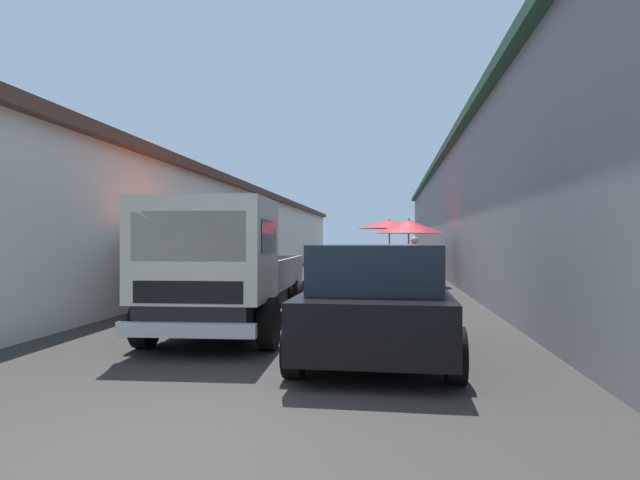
{
  "coord_description": "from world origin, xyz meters",
  "views": [
    {
      "loc": [
        -3.37,
        -1.57,
        1.51
      ],
      "look_at": [
        12.48,
        0.44,
        1.5
      ],
      "focal_mm": 30.02,
      "sensor_mm": 36.0,
      "label": 1
    }
  ],
  "objects_px": {
    "delivery_truck": "(220,271)",
    "parked_scooter": "(436,280)",
    "hatchback_car": "(378,299)",
    "fruit_stall_mid_lane": "(390,233)",
    "plastic_stool": "(421,294)",
    "fruit_stall_far_right": "(202,230)",
    "fruit_stall_far_left": "(408,234)",
    "vendor_by_crates": "(414,261)"
  },
  "relations": [
    {
      "from": "fruit_stall_far_right",
      "to": "plastic_stool",
      "type": "xyz_separation_m",
      "value": [
        1.11,
        -4.58,
        -1.38
      ]
    },
    {
      "from": "delivery_truck",
      "to": "parked_scooter",
      "type": "height_order",
      "value": "delivery_truck"
    },
    {
      "from": "delivery_truck",
      "to": "vendor_by_crates",
      "type": "relative_size",
      "value": 3.13
    },
    {
      "from": "delivery_truck",
      "to": "plastic_stool",
      "type": "xyz_separation_m",
      "value": [
        4.07,
        -3.25,
        -0.71
      ]
    },
    {
      "from": "parked_scooter",
      "to": "plastic_stool",
      "type": "height_order",
      "value": "parked_scooter"
    },
    {
      "from": "fruit_stall_far_right",
      "to": "parked_scooter",
      "type": "distance_m",
      "value": 6.36
    },
    {
      "from": "delivery_truck",
      "to": "vendor_by_crates",
      "type": "distance_m",
      "value": 8.33
    },
    {
      "from": "vendor_by_crates",
      "to": "fruit_stall_far_left",
      "type": "bearing_deg",
      "value": 2.11
    },
    {
      "from": "fruit_stall_far_right",
      "to": "fruit_stall_far_left",
      "type": "xyz_separation_m",
      "value": [
        7.03,
        -4.52,
        0.0
      ]
    },
    {
      "from": "fruit_stall_mid_lane",
      "to": "fruit_stall_far_left",
      "type": "height_order",
      "value": "fruit_stall_mid_lane"
    },
    {
      "from": "fruit_stall_far_right",
      "to": "parked_scooter",
      "type": "xyz_separation_m",
      "value": [
        3.56,
        -5.11,
        -1.26
      ]
    },
    {
      "from": "fruit_stall_far_left",
      "to": "parked_scooter",
      "type": "height_order",
      "value": "fruit_stall_far_left"
    },
    {
      "from": "fruit_stall_mid_lane",
      "to": "plastic_stool",
      "type": "relative_size",
      "value": 5.55
    },
    {
      "from": "fruit_stall_mid_lane",
      "to": "fruit_stall_far_right",
      "type": "height_order",
      "value": "fruit_stall_mid_lane"
    },
    {
      "from": "fruit_stall_far_left",
      "to": "parked_scooter",
      "type": "xyz_separation_m",
      "value": [
        -3.47,
        -0.59,
        -1.26
      ]
    },
    {
      "from": "fruit_stall_far_right",
      "to": "hatchback_car",
      "type": "height_order",
      "value": "fruit_stall_far_right"
    },
    {
      "from": "hatchback_car",
      "to": "parked_scooter",
      "type": "relative_size",
      "value": 2.34
    },
    {
      "from": "fruit_stall_far_left",
      "to": "hatchback_car",
      "type": "distance_m",
      "value": 10.84
    },
    {
      "from": "fruit_stall_far_right",
      "to": "delivery_truck",
      "type": "height_order",
      "value": "fruit_stall_far_right"
    },
    {
      "from": "fruit_stall_mid_lane",
      "to": "vendor_by_crates",
      "type": "bearing_deg",
      "value": -172.46
    },
    {
      "from": "vendor_by_crates",
      "to": "fruit_stall_mid_lane",
      "type": "bearing_deg",
      "value": 7.54
    },
    {
      "from": "hatchback_car",
      "to": "vendor_by_crates",
      "type": "distance_m",
      "value": 8.49
    },
    {
      "from": "fruit_stall_mid_lane",
      "to": "fruit_stall_far_left",
      "type": "bearing_deg",
      "value": -167.81
    },
    {
      "from": "fruit_stall_mid_lane",
      "to": "vendor_by_crates",
      "type": "relative_size",
      "value": 1.52
    },
    {
      "from": "delivery_truck",
      "to": "parked_scooter",
      "type": "relative_size",
      "value": 2.95
    },
    {
      "from": "fruit_stall_far_right",
      "to": "vendor_by_crates",
      "type": "bearing_deg",
      "value": -44.4
    },
    {
      "from": "hatchback_car",
      "to": "plastic_stool",
      "type": "bearing_deg",
      "value": -9.99
    },
    {
      "from": "fruit_stall_mid_lane",
      "to": "fruit_stall_far_left",
      "type": "distance_m",
      "value": 2.73
    },
    {
      "from": "hatchback_car",
      "to": "vendor_by_crates",
      "type": "relative_size",
      "value": 2.48
    },
    {
      "from": "delivery_truck",
      "to": "plastic_stool",
      "type": "bearing_deg",
      "value": -38.55
    },
    {
      "from": "hatchback_car",
      "to": "delivery_truck",
      "type": "distance_m",
      "value": 2.53
    },
    {
      "from": "fruit_stall_far_left",
      "to": "vendor_by_crates",
      "type": "distance_m",
      "value": 2.46
    },
    {
      "from": "fruit_stall_mid_lane",
      "to": "vendor_by_crates",
      "type": "height_order",
      "value": "fruit_stall_mid_lane"
    },
    {
      "from": "fruit_stall_far_left",
      "to": "delivery_truck",
      "type": "relative_size",
      "value": 0.45
    },
    {
      "from": "fruit_stall_far_left",
      "to": "delivery_truck",
      "type": "height_order",
      "value": "fruit_stall_far_left"
    },
    {
      "from": "delivery_truck",
      "to": "plastic_stool",
      "type": "relative_size",
      "value": 11.46
    },
    {
      "from": "fruit_stall_mid_lane",
      "to": "delivery_truck",
      "type": "distance_m",
      "value": 12.94
    },
    {
      "from": "fruit_stall_far_left",
      "to": "plastic_stool",
      "type": "height_order",
      "value": "fruit_stall_far_left"
    },
    {
      "from": "hatchback_car",
      "to": "parked_scooter",
      "type": "bearing_deg",
      "value": -10.79
    },
    {
      "from": "vendor_by_crates",
      "to": "delivery_truck",
      "type": "bearing_deg",
      "value": 156.86
    },
    {
      "from": "fruit_stall_far_right",
      "to": "hatchback_car",
      "type": "xyz_separation_m",
      "value": [
        -3.74,
        -3.72,
        -0.97
      ]
    },
    {
      "from": "hatchback_car",
      "to": "delivery_truck",
      "type": "bearing_deg",
      "value": 72.0
    }
  ]
}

